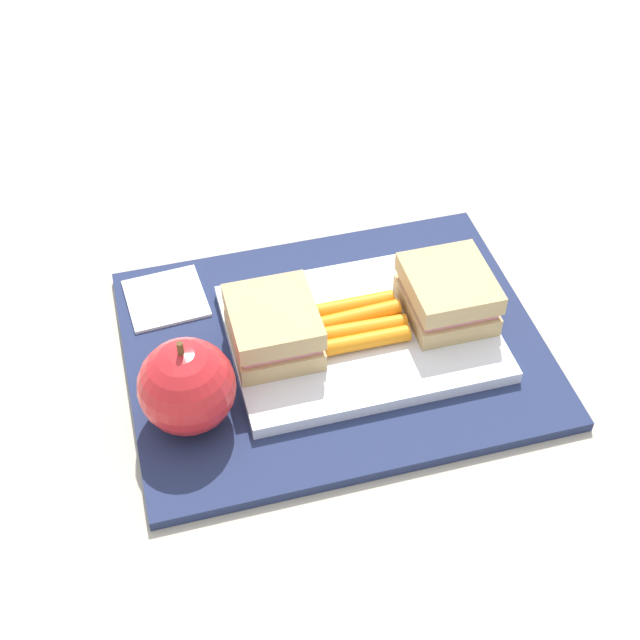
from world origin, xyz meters
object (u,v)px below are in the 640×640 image
object	(u,v)px
sandwich_half_left	(448,294)
paper_napkin	(166,298)
food_tray	(361,333)
apple	(187,386)
carrot_sticks_bundle	(361,322)
sandwich_half_right	(273,327)

from	to	relation	value
sandwich_half_left	paper_napkin	world-z (taller)	sandwich_half_left
food_tray	apple	world-z (taller)	apple
food_tray	paper_napkin	xyz separation A→B (m)	(0.16, -0.09, -0.00)
apple	paper_napkin	bearing A→B (deg)	-89.44
food_tray	sandwich_half_left	xyz separation A→B (m)	(-0.08, 0.00, 0.03)
carrot_sticks_bundle	food_tray	bearing A→B (deg)	148.15
sandwich_half_left	sandwich_half_right	size ratio (longest dim) A/B	1.00
apple	paper_napkin	distance (m)	0.15
sandwich_half_left	paper_napkin	bearing A→B (deg)	-21.19
food_tray	carrot_sticks_bundle	size ratio (longest dim) A/B	2.98
sandwich_half_left	carrot_sticks_bundle	bearing A→B (deg)	-0.30
sandwich_half_right	carrot_sticks_bundle	bearing A→B (deg)	-179.69
sandwich_half_right	carrot_sticks_bundle	world-z (taller)	sandwich_half_right
food_tray	sandwich_half_left	bearing A→B (deg)	180.00
sandwich_half_right	food_tray	bearing A→B (deg)	180.00
sandwich_half_left	sandwich_half_right	bearing A→B (deg)	0.00
paper_napkin	sandwich_half_left	bearing A→B (deg)	158.81
carrot_sticks_bundle	paper_napkin	bearing A→B (deg)	-29.97
food_tray	sandwich_half_right	bearing A→B (deg)	0.00
sandwich_half_left	sandwich_half_right	distance (m)	0.16
food_tray	carrot_sticks_bundle	bearing A→B (deg)	-31.85
food_tray	paper_napkin	world-z (taller)	food_tray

